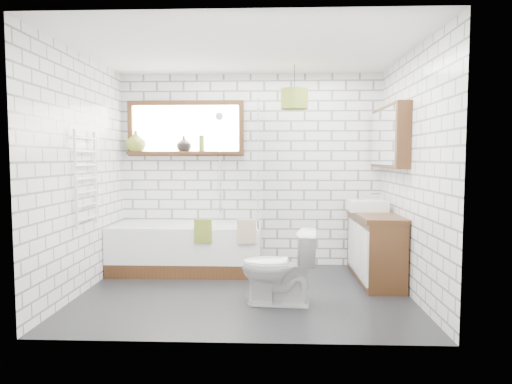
{
  "coord_description": "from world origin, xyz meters",
  "views": [
    {
      "loc": [
        0.3,
        -4.69,
        1.42
      ],
      "look_at": [
        0.11,
        0.25,
        1.05
      ],
      "focal_mm": 32.0,
      "sensor_mm": 36.0,
      "label": 1
    }
  ],
  "objects_px": {
    "toilet": "(278,267)",
    "pendant": "(294,99)",
    "bathtub": "(187,248)",
    "basin": "(367,206)",
    "vanity": "(374,246)"
  },
  "relations": [
    {
      "from": "toilet",
      "to": "pendant",
      "type": "distance_m",
      "value": 2.04
    },
    {
      "from": "bathtub",
      "to": "basin",
      "type": "relative_size",
      "value": 4.16
    },
    {
      "from": "basin",
      "to": "toilet",
      "type": "xyz_separation_m",
      "value": [
        -1.07,
        -1.13,
        -0.48
      ]
    },
    {
      "from": "bathtub",
      "to": "basin",
      "type": "height_order",
      "value": "basin"
    },
    {
      "from": "vanity",
      "to": "basin",
      "type": "relative_size",
      "value": 3.1
    },
    {
      "from": "basin",
      "to": "vanity",
      "type": "bearing_deg",
      "value": -70.58
    },
    {
      "from": "bathtub",
      "to": "vanity",
      "type": "bearing_deg",
      "value": -7.28
    },
    {
      "from": "bathtub",
      "to": "toilet",
      "type": "relative_size",
      "value": 2.51
    },
    {
      "from": "basin",
      "to": "pendant",
      "type": "distance_m",
      "value": 1.53
    },
    {
      "from": "basin",
      "to": "toilet",
      "type": "relative_size",
      "value": 0.6
    },
    {
      "from": "bathtub",
      "to": "basin",
      "type": "xyz_separation_m",
      "value": [
        2.19,
        -0.12,
        0.55
      ]
    },
    {
      "from": "bathtub",
      "to": "basin",
      "type": "distance_m",
      "value": 2.26
    },
    {
      "from": "basin",
      "to": "toilet",
      "type": "bearing_deg",
      "value": -133.32
    },
    {
      "from": "vanity",
      "to": "toilet",
      "type": "distance_m",
      "value": 1.49
    },
    {
      "from": "bathtub",
      "to": "toilet",
      "type": "xyz_separation_m",
      "value": [
        1.12,
        -1.25,
        0.07
      ]
    }
  ]
}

